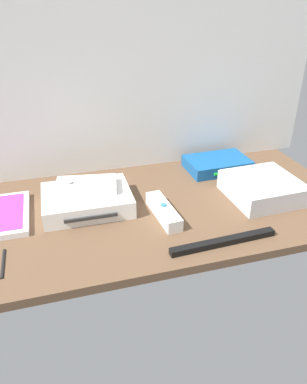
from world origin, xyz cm
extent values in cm
cube|color=brown|center=(0.00, 0.00, -1.00)|extent=(100.00, 48.00, 2.00)
cube|color=silver|center=(0.00, 24.60, 32.00)|extent=(110.00, 1.20, 64.00)
cube|color=white|center=(-15.78, 3.73, 2.20)|extent=(21.25, 16.33, 4.40)
cube|color=#2D2D2D|center=(-15.91, -4.47, 2.20)|extent=(12.01, 0.79, 0.80)
cube|color=silver|center=(28.08, -3.21, 2.50)|extent=(17.57, 17.57, 5.00)
cube|color=silver|center=(28.08, -3.21, 5.15)|extent=(16.86, 16.86, 0.30)
cube|color=#145193|center=(24.06, 15.22, 1.70)|extent=(18.34, 12.51, 3.40)
cube|color=#19D833|center=(24.24, 9.02, 1.70)|extent=(8.01, 0.63, 0.60)
cube|color=white|center=(0.92, -5.21, 1.50)|extent=(4.70, 15.03, 3.00)
cylinder|color=#387FDB|center=(0.92, -5.21, 3.20)|extent=(1.40, 1.40, 0.40)
cube|color=white|center=(-15.48, 5.17, 5.40)|extent=(15.51, 10.24, 2.00)
cylinder|color=#99999E|center=(-19.43, 5.82, 6.60)|extent=(2.30, 2.30, 0.40)
cube|color=black|center=(9.80, -19.12, 0.70)|extent=(24.06, 2.87, 1.40)
cylinder|color=black|center=(-34.49, -12.89, 0.35)|extent=(0.73, 9.00, 0.70)
camera|label=1|loc=(-22.03, -76.10, 47.79)|focal=34.92mm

